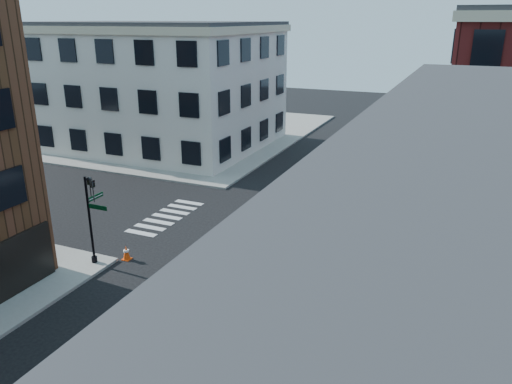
{
  "coord_description": "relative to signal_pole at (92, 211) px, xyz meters",
  "views": [
    {
      "loc": [
        9.35,
        -24.03,
        11.61
      ],
      "look_at": [
        -0.95,
        -0.12,
        2.5
      ],
      "focal_mm": 35.0,
      "sensor_mm": 36.0,
      "label": 1
    }
  ],
  "objects": [
    {
      "name": "tree_far",
      "position": [
        14.28,
        22.65,
        0.02
      ],
      "size": [
        2.43,
        2.43,
        4.07
      ],
      "color": "black",
      "rests_on": "ground"
    },
    {
      "name": "ground",
      "position": [
        6.72,
        6.68,
        -2.86
      ],
      "size": [
        120.0,
        120.0,
        0.0
      ],
      "primitive_type": "plane",
      "color": "black",
      "rests_on": "ground"
    },
    {
      "name": "signal_pole",
      "position": [
        0.0,
        0.0,
        0.0
      ],
      "size": [
        1.29,
        1.24,
        4.6
      ],
      "color": "black",
      "rests_on": "ground"
    },
    {
      "name": "traffic_cone",
      "position": [
        1.02,
        0.98,
        -2.49
      ],
      "size": [
        0.43,
        0.43,
        0.76
      ],
      "rotation": [
        0.0,
        0.0,
        0.04
      ],
      "color": "#F3460A",
      "rests_on": "ground"
    },
    {
      "name": "building_nw",
      "position": [
        -12.28,
        22.68,
        2.64
      ],
      "size": [
        22.0,
        16.0,
        11.0
      ],
      "primitive_type": "cube",
      "color": "silver",
      "rests_on": "ground"
    },
    {
      "name": "sidewalk_nw",
      "position": [
        -14.28,
        27.68,
        -2.78
      ],
      "size": [
        30.0,
        30.0,
        0.15
      ],
      "primitive_type": "cube",
      "color": "gray",
      "rests_on": "ground"
    },
    {
      "name": "tree_near",
      "position": [
        14.28,
        16.65,
        0.3
      ],
      "size": [
        2.69,
        2.69,
        4.49
      ],
      "color": "black",
      "rests_on": "ground"
    }
  ]
}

